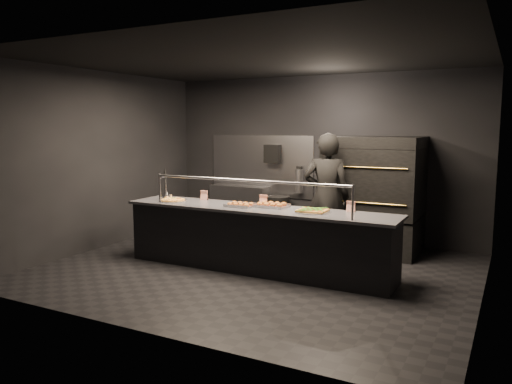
% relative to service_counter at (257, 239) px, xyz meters
% --- Properties ---
extents(room, '(6.04, 6.00, 3.00)m').
position_rel_service_counter_xyz_m(room, '(-0.02, 0.05, 1.03)').
color(room, black).
rests_on(room, ground).
extents(service_counter, '(4.10, 0.78, 1.37)m').
position_rel_service_counter_xyz_m(service_counter, '(0.00, 0.00, 0.00)').
color(service_counter, black).
rests_on(service_counter, ground).
extents(pizza_oven, '(1.50, 1.23, 1.91)m').
position_rel_service_counter_xyz_m(pizza_oven, '(1.20, 1.90, 0.50)').
color(pizza_oven, black).
rests_on(pizza_oven, ground).
extents(prep_shelf, '(1.20, 0.35, 0.90)m').
position_rel_service_counter_xyz_m(prep_shelf, '(-1.60, 2.32, -0.01)').
color(prep_shelf, '#99999E').
rests_on(prep_shelf, ground).
extents(towel_dispenser, '(0.30, 0.20, 0.35)m').
position_rel_service_counter_xyz_m(towel_dispenser, '(-0.90, 2.39, 1.09)').
color(towel_dispenser, black).
rests_on(towel_dispenser, room).
extents(fire_extinguisher, '(0.14, 0.14, 0.51)m').
position_rel_service_counter_xyz_m(fire_extinguisher, '(-0.35, 2.40, 0.60)').
color(fire_extinguisher, '#B2B2B7').
rests_on(fire_extinguisher, room).
extents(beer_tap, '(0.14, 0.20, 0.53)m').
position_rel_service_counter_xyz_m(beer_tap, '(-1.60, -0.03, 0.61)').
color(beer_tap, silver).
rests_on(beer_tap, service_counter).
extents(round_pizza, '(0.44, 0.44, 0.03)m').
position_rel_service_counter_xyz_m(round_pizza, '(-1.45, -0.06, 0.47)').
color(round_pizza, silver).
rests_on(round_pizza, service_counter).
extents(slider_tray_a, '(0.42, 0.31, 0.06)m').
position_rel_service_counter_xyz_m(slider_tray_a, '(-0.25, -0.03, 0.48)').
color(slider_tray_a, silver).
rests_on(slider_tray_a, service_counter).
extents(slider_tray_b, '(0.49, 0.38, 0.07)m').
position_rel_service_counter_xyz_m(slider_tray_b, '(0.17, 0.15, 0.48)').
color(slider_tray_b, silver).
rests_on(slider_tray_b, service_counter).
extents(square_pizza, '(0.48, 0.48, 0.05)m').
position_rel_service_counter_xyz_m(square_pizza, '(0.85, 0.01, 0.47)').
color(square_pizza, silver).
rests_on(square_pizza, service_counter).
extents(condiment_jar, '(0.15, 0.06, 0.10)m').
position_rel_service_counter_xyz_m(condiment_jar, '(-1.67, 0.10, 0.50)').
color(condiment_jar, silver).
rests_on(condiment_jar, service_counter).
extents(tent_cards, '(2.51, 0.04, 0.15)m').
position_rel_service_counter_xyz_m(tent_cards, '(0.06, 0.28, 0.53)').
color(tent_cards, white).
rests_on(tent_cards, service_counter).
extents(trash_bin, '(0.46, 0.46, 0.76)m').
position_rel_service_counter_xyz_m(trash_bin, '(-0.70, 2.19, -0.08)').
color(trash_bin, black).
rests_on(trash_bin, ground).
extents(worker, '(0.82, 0.64, 1.98)m').
position_rel_service_counter_xyz_m(worker, '(0.67, 1.08, 0.53)').
color(worker, black).
rests_on(worker, ground).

